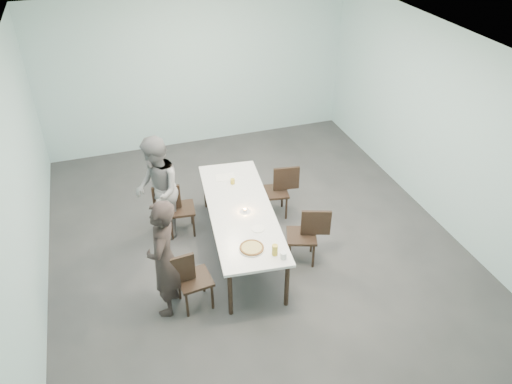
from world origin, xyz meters
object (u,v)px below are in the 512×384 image
object	(u,v)px
chair_near_right	(307,232)
beer_glass	(275,250)
diner_near	(164,259)
side_plate	(258,229)
table	(241,212)
chair_far_left	(175,206)
chair_near_left	(188,277)
amber_tumbler	(233,181)
diner_far	(158,190)
pizza	(252,248)
water_tumbler	(283,255)
chair_far_right	(279,188)
tealight	(245,210)

from	to	relation	value
chair_near_right	beer_glass	distance (m)	0.97
diner_near	side_plate	bearing A→B (deg)	124.26
table	chair_far_left	size ratio (longest dim) A/B	3.08
side_plate	chair_near_left	bearing A→B (deg)	-161.38
chair_far_left	amber_tumbler	xyz separation A→B (m)	(0.91, -0.05, 0.29)
chair_near_left	chair_near_right	xyz separation A→B (m)	(1.80, 0.36, 0.00)
diner_near	side_plate	distance (m)	1.35
diner_far	pizza	distance (m)	1.86
chair_far_left	water_tumbler	xyz separation A→B (m)	(1.04, -1.90, 0.29)
diner_far	side_plate	bearing A→B (deg)	46.08
beer_glass	side_plate	bearing A→B (deg)	93.79
amber_tumbler	chair_far_right	bearing A→B (deg)	0.92
side_plate	amber_tumbler	xyz separation A→B (m)	(-0.01, 1.19, 0.04)
table	chair_near_left	size ratio (longest dim) A/B	3.08
diner_far	pizza	size ratio (longest dim) A/B	4.97
diner_far	amber_tumbler	world-z (taller)	diner_far
chair_near_left	chair_far_left	xyz separation A→B (m)	(0.13, 1.60, 0.00)
water_tumbler	beer_glass	bearing A→B (deg)	128.67
chair_far_right	pizza	world-z (taller)	chair_far_right
diner_far	chair_near_left	bearing A→B (deg)	6.39
chair_far_left	tealight	bearing A→B (deg)	-36.09
amber_tumbler	chair_far_left	bearing A→B (deg)	176.93
diner_far	pizza	world-z (taller)	diner_far
chair_near_right	diner_near	distance (m)	2.11
chair_far_left	chair_near_right	bearing A→B (deg)	-30.05
water_tumbler	amber_tumbler	xyz separation A→B (m)	(-0.13, 1.85, -0.01)
diner_far	side_plate	xyz separation A→B (m)	(1.15, -1.23, -0.09)
chair_near_right	side_plate	xyz separation A→B (m)	(-0.75, -0.01, 0.25)
table	pizza	distance (m)	0.89
diner_near	pizza	size ratio (longest dim) A/B	4.89
chair_far_left	chair_far_right	distance (m)	1.69
pizza	water_tumbler	xyz separation A→B (m)	(0.32, -0.29, 0.03)
chair_near_right	chair_near_left	bearing A→B (deg)	30.76
chair_near_left	water_tumbler	size ratio (longest dim) A/B	9.67
chair_near_right	amber_tumbler	distance (m)	1.43
chair_far_left	chair_near_left	bearing A→B (deg)	-88.40
chair_near_left	side_plate	distance (m)	1.14
table	amber_tumbler	distance (m)	0.69
chair_far_right	diner_near	size ratio (longest dim) A/B	0.52
chair_far_left	side_plate	world-z (taller)	chair_far_left
table	tealight	size ratio (longest dim) A/B	47.90
amber_tumbler	chair_near_left	bearing A→B (deg)	-124.03
side_plate	water_tumbler	distance (m)	0.67
table	side_plate	xyz separation A→B (m)	(0.09, -0.51, 0.06)
tealight	pizza	bearing A→B (deg)	-101.41
table	chair_near_right	distance (m)	0.99
diner_far	table	bearing A→B (deg)	58.98
side_plate	amber_tumbler	bearing A→B (deg)	90.50
chair_far_right	diner_far	distance (m)	1.95
chair_near_left	water_tumbler	bearing A→B (deg)	-20.54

